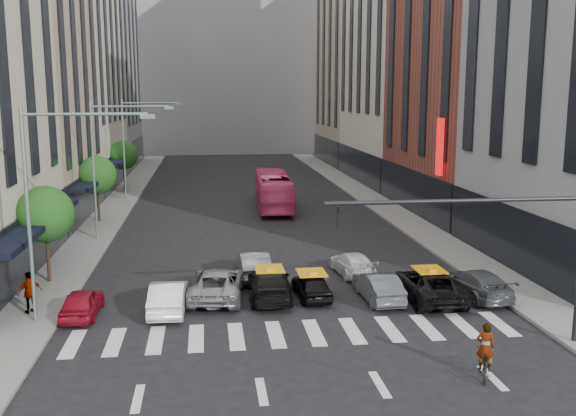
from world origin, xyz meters
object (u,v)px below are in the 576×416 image
object	(u,v)px
car_red	(82,303)
taxi_left	(269,284)
streetlamp_far	(134,136)
car_white_front	(168,296)
bus	(273,190)
motorcycle	(484,364)
streetlamp_mid	(108,152)
taxi_center	(311,286)
streetlamp_near	(50,186)
pedestrian_far	(30,292)

from	to	relation	value
car_red	taxi_left	distance (m)	8.55
streetlamp_far	car_red	world-z (taller)	streetlamp_far
car_white_front	bus	xyz separation A→B (m)	(7.42, 25.59, 0.85)
car_red	motorcycle	world-z (taller)	car_red
motorcycle	bus	bearing A→B (deg)	-60.30
streetlamp_far	motorcycle	size ratio (longest dim) A/B	5.14
streetlamp_mid	car_red	xyz separation A→B (m)	(0.84, -15.26, -5.28)
taxi_center	bus	bearing A→B (deg)	-95.47
streetlamp_far	taxi_center	world-z (taller)	streetlamp_far
streetlamp_near	car_red	xyz separation A→B (m)	(0.84, 0.74, -5.28)
taxi_left	motorcycle	xyz separation A→B (m)	(6.51, -9.56, -0.26)
car_red	pedestrian_far	distance (m)	2.33
streetlamp_far	pedestrian_far	distance (m)	31.33
streetlamp_near	car_white_front	size ratio (longest dim) A/B	2.08
bus	streetlamp_mid	bearing A→B (deg)	43.41
bus	pedestrian_far	size ratio (longest dim) A/B	6.07
streetlamp_near	motorcycle	world-z (taller)	streetlamp_near
streetlamp_near	streetlamp_mid	distance (m)	16.00
streetlamp_near	bus	bearing A→B (deg)	65.59
streetlamp_mid	taxi_center	world-z (taller)	streetlamp_mid
streetlamp_mid	motorcycle	world-z (taller)	streetlamp_mid
streetlamp_mid	streetlamp_far	bearing A→B (deg)	90.00
motorcycle	pedestrian_far	world-z (taller)	pedestrian_far
bus	motorcycle	bearing A→B (deg)	98.75
streetlamp_mid	pedestrian_far	size ratio (longest dim) A/B	4.87
streetlamp_mid	pedestrian_far	bearing A→B (deg)	-95.41
car_white_front	pedestrian_far	xyz separation A→B (m)	(-5.99, 0.21, 0.36)
car_red	car_white_front	bearing A→B (deg)	-176.62
taxi_center	motorcycle	bearing A→B (deg)	112.07
streetlamp_near	car_red	bearing A→B (deg)	41.16
streetlamp_far	bus	size ratio (longest dim) A/B	0.80
taxi_left	motorcycle	distance (m)	11.57
car_red	taxi_center	size ratio (longest dim) A/B	1.01
car_white_front	pedestrian_far	distance (m)	6.01
streetlamp_mid	motorcycle	size ratio (longest dim) A/B	5.14
motorcycle	car_red	bearing A→B (deg)	-5.18
pedestrian_far	car_white_front	bearing A→B (deg)	138.65
car_red	car_white_front	world-z (taller)	car_white_front
taxi_left	bus	size ratio (longest dim) A/B	0.44
streetlamp_near	streetlamp_far	bearing A→B (deg)	90.00
bus	car_white_front	bearing A→B (deg)	76.20
streetlamp_near	streetlamp_mid	bearing A→B (deg)	90.00
car_red	taxi_left	size ratio (longest dim) A/B	0.74
streetlamp_near	motorcycle	bearing A→B (deg)	-25.06
streetlamp_far	motorcycle	distance (m)	42.77
streetlamp_far	pedestrian_far	bearing A→B (deg)	-92.61
streetlamp_far	taxi_center	bearing A→B (deg)	-69.44
taxi_left	streetlamp_near	bearing A→B (deg)	14.94
taxi_center	pedestrian_far	size ratio (longest dim) A/B	1.97
streetlamp_mid	streetlamp_far	xyz separation A→B (m)	(0.00, 16.00, 0.00)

